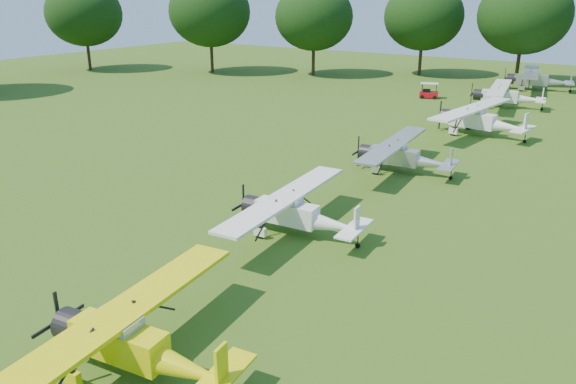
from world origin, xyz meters
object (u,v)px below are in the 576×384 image
object	(u,v)px
aircraft_4	(402,154)
aircraft_6	(505,95)
aircraft_5	(480,118)
aircraft_7	(537,78)
aircraft_3	(296,211)
aircraft_2	(131,341)
golf_cart	(428,93)

from	to	relation	value
aircraft_4	aircraft_6	distance (m)	25.37
aircraft_5	aircraft_7	bearing A→B (deg)	99.48
aircraft_3	aircraft_5	world-z (taller)	aircraft_5
aircraft_2	aircraft_3	distance (m)	11.51
aircraft_5	aircraft_7	size ratio (longest dim) A/B	1.00
aircraft_3	aircraft_6	xyz separation A→B (m)	(0.69, 37.18, 0.11)
aircraft_5	aircraft_6	distance (m)	12.89
aircraft_6	aircraft_2	bearing A→B (deg)	-97.83
aircraft_2	aircraft_6	size ratio (longest dim) A/B	0.94
aircraft_2	golf_cart	bearing A→B (deg)	93.68
aircraft_2	aircraft_6	bearing A→B (deg)	84.42
aircraft_4	aircraft_7	bearing A→B (deg)	83.96
aircraft_7	aircraft_3	bearing A→B (deg)	-101.27
aircraft_2	aircraft_6	xyz separation A→B (m)	(-0.87, 48.58, 0.08)
aircraft_7	aircraft_5	bearing A→B (deg)	-98.63
aircraft_2	aircraft_3	world-z (taller)	aircraft_2
aircraft_2	aircraft_7	bearing A→B (deg)	83.76
aircraft_5	aircraft_7	xyz separation A→B (m)	(-0.58, 25.44, 0.01)
aircraft_7	aircraft_6	bearing A→B (deg)	-102.11
aircraft_2	aircraft_7	size ratio (longest dim) A/B	0.88
aircraft_2	aircraft_4	bearing A→B (deg)	86.31
aircraft_4	golf_cart	world-z (taller)	aircraft_4
aircraft_7	aircraft_4	bearing A→B (deg)	-101.12
aircraft_6	aircraft_7	size ratio (longest dim) A/B	0.93
aircraft_7	golf_cart	size ratio (longest dim) A/B	5.64
aircraft_4	aircraft_6	xyz separation A→B (m)	(0.31, 25.37, 0.11)
golf_cart	aircraft_4	bearing A→B (deg)	-90.55
aircraft_6	aircraft_7	distance (m)	12.60
aircraft_4	golf_cart	size ratio (longest dim) A/B	4.81
aircraft_3	aircraft_7	xyz separation A→B (m)	(1.17, 49.77, 0.20)
aircraft_7	golf_cart	distance (m)	14.54
aircraft_3	aircraft_5	size ratio (longest dim) A/B	0.86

